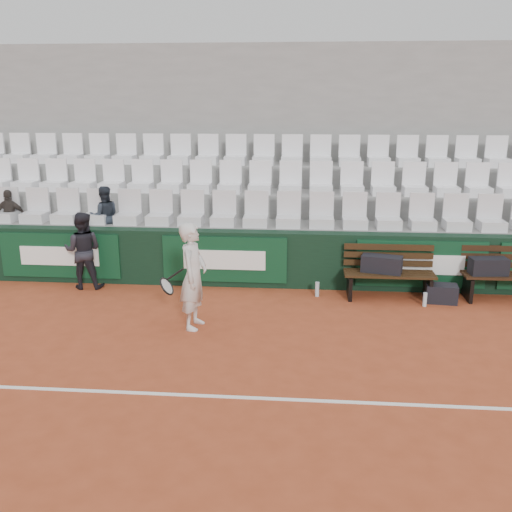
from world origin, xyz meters
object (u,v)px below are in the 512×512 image
at_px(bench_left, 389,285).
at_px(sports_bag_ground, 441,293).
at_px(spectator_b, 8,194).
at_px(spectator_c, 103,193).
at_px(sports_bag_left, 382,264).
at_px(tennis_player, 193,276).
at_px(water_bottle_far, 425,299).
at_px(water_bottle_near, 317,289).
at_px(bench_right, 508,287).
at_px(sports_bag_right, 488,266).
at_px(ball_kid, 83,250).

relative_size(bench_left, sports_bag_ground, 3.01).
relative_size(sports_bag_ground, spectator_b, 0.48).
bearing_deg(spectator_c, sports_bag_left, 147.24).
bearing_deg(tennis_player, water_bottle_far, 18.00).
distance_m(water_bottle_near, spectator_b, 6.10).
bearing_deg(bench_left, sports_bag_left, 168.12).
bearing_deg(spectator_b, sports_bag_ground, 161.41).
distance_m(bench_right, spectator_c, 7.35).
relative_size(bench_right, sports_bag_ground, 3.01).
bearing_deg(spectator_c, bench_left, 147.21).
bearing_deg(spectator_b, sports_bag_left, 161.50).
distance_m(water_bottle_far, spectator_b, 7.83).
bearing_deg(sports_bag_ground, sports_bag_left, 171.39).
bearing_deg(sports_bag_ground, water_bottle_near, 176.78).
height_order(sports_bag_left, water_bottle_near, sports_bag_left).
relative_size(bench_right, sports_bag_left, 2.27).
xyz_separation_m(bench_right, sports_bag_right, (-0.36, -0.01, 0.36)).
bearing_deg(sports_bag_left, spectator_b, 172.07).
relative_size(bench_left, water_bottle_near, 5.93).
height_order(bench_left, tennis_player, tennis_player).
xyz_separation_m(sports_bag_left, water_bottle_far, (0.67, -0.37, -0.47)).
relative_size(bench_right, water_bottle_far, 6.43).
xyz_separation_m(sports_bag_left, sports_bag_ground, (0.98, -0.15, -0.44)).
bearing_deg(water_bottle_far, tennis_player, -162.00).
relative_size(sports_bag_right, tennis_player, 0.38).
distance_m(ball_kid, spectator_b, 2.12).
xyz_separation_m(bench_right, ball_kid, (-7.28, 0.04, 0.46)).
bearing_deg(sports_bag_ground, bench_left, 171.90).
relative_size(sports_bag_right, spectator_b, 0.57).
bearing_deg(spectator_b, sports_bag_right, 163.28).
relative_size(sports_bag_left, sports_bag_right, 1.10).
bearing_deg(sports_bag_right, ball_kid, 179.54).
distance_m(ball_kid, spectator_c, 1.25).
relative_size(sports_bag_right, water_bottle_near, 2.37).
xyz_separation_m(water_bottle_near, tennis_player, (-1.83, -1.50, 0.66)).
bearing_deg(spectator_c, bench_right, 150.71).
relative_size(sports_bag_right, ball_kid, 0.44).
bearing_deg(sports_bag_ground, spectator_b, 171.99).
bearing_deg(bench_right, tennis_player, -162.49).
bearing_deg(bench_right, sports_bag_ground, -170.20).
height_order(bench_right, tennis_player, tennis_player).
relative_size(water_bottle_near, tennis_player, 0.16).
height_order(water_bottle_far, spectator_b, spectator_b).
bearing_deg(sports_bag_left, ball_kid, 179.05).
height_order(water_bottle_near, water_bottle_far, water_bottle_near).
xyz_separation_m(water_bottle_far, ball_kid, (-5.85, 0.46, 0.57)).
bearing_deg(tennis_player, sports_bag_right, 18.61).
distance_m(sports_bag_left, water_bottle_near, 1.16).
bearing_deg(bench_right, sports_bag_right, -177.67).
xyz_separation_m(sports_bag_left, ball_kid, (-5.18, 0.09, 0.09)).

